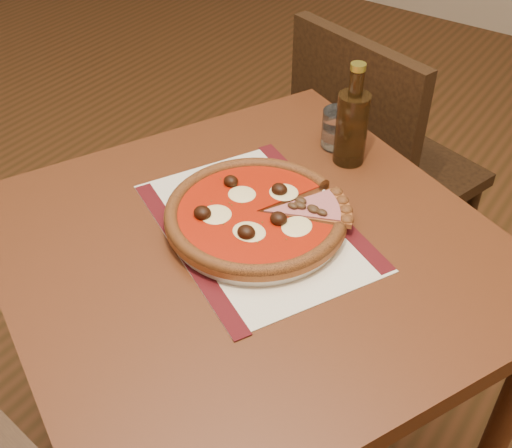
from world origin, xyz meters
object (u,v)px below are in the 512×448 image
at_px(bottle, 352,125).
at_px(table, 250,286).
at_px(plate, 256,222).
at_px(chair_far, 373,161).
at_px(water_glass, 338,129).
at_px(pizza, 256,213).

bearing_deg(bottle, table, -92.80).
height_order(table, plate, plate).
height_order(chair_far, water_glass, chair_far).
relative_size(pizza, bottle, 1.52).
distance_m(chair_far, plate, 0.71).
distance_m(chair_far, water_glass, 0.46).
relative_size(chair_far, bottle, 4.17).
bearing_deg(plate, table, -68.80).
bearing_deg(pizza, bottle, 83.18).
bearing_deg(plate, pizza, -136.92).
distance_m(table, bottle, 0.37).
bearing_deg(pizza, water_glass, 92.43).
xyz_separation_m(table, pizza, (-0.02, 0.04, 0.13)).
xyz_separation_m(chair_far, pizza, (0.07, -0.65, 0.29)).
distance_m(pizza, bottle, 0.28).
xyz_separation_m(plate, bottle, (0.03, 0.27, 0.07)).
bearing_deg(pizza, plate, 43.08).
height_order(chair_far, plate, chair_far).
bearing_deg(chair_far, bottle, 122.04).
distance_m(chair_far, bottle, 0.52).
xyz_separation_m(pizza, bottle, (0.03, 0.27, 0.05)).
height_order(plate, bottle, bottle).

